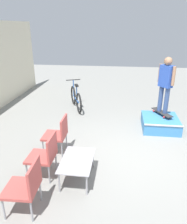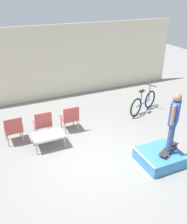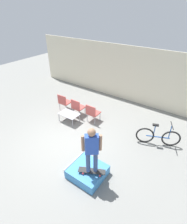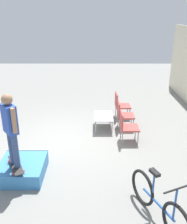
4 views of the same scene
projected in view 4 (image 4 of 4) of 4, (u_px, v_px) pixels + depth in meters
ground_plane at (66, 141)px, 7.32m from camera, size 24.00×24.00×0.00m
skate_ramp_box at (22, 169)px, 5.74m from camera, size 1.11×1.02×0.36m
skateboard_on_ramp at (16, 165)px, 5.44m from camera, size 0.84×0.55×0.07m
person_skater at (10, 125)px, 5.09m from camera, size 0.46×0.39×1.61m
coffee_table at (103, 117)px, 8.02m from camera, size 0.94×0.60×0.43m
patio_chair_left at (120, 104)px, 8.80m from camera, size 0.54×0.54×0.90m
patio_chair_center at (123, 113)px, 7.97m from camera, size 0.52×0.52×0.90m
patio_chair_right at (127, 125)px, 7.14m from camera, size 0.52×0.52×0.90m
bicycle at (158, 203)px, 4.41m from camera, size 1.57×0.77×0.99m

